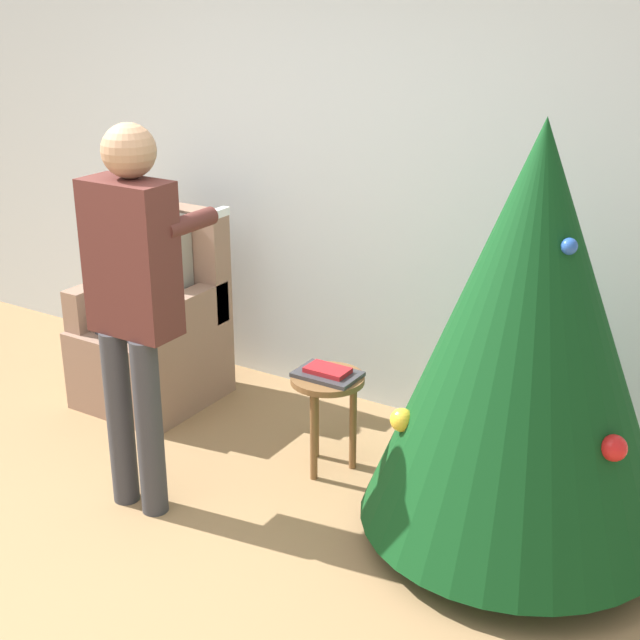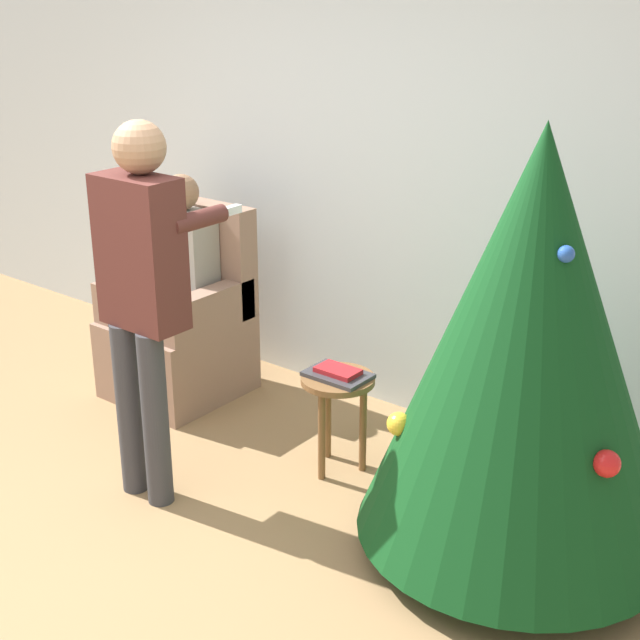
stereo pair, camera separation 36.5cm
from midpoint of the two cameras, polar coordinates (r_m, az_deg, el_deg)
The scene contains 9 objects.
ground_plane at distance 3.84m, azimuth -19.45°, elevation -16.71°, with size 14.00×14.00×0.00m, color #99754C.
wall_back at distance 4.82m, azimuth -0.54°, elevation 9.99°, with size 8.00×0.06×2.70m.
christmas_tree at distance 3.59m, azimuth 10.37°, elevation -0.90°, with size 1.31×1.31×1.81m.
armchair at distance 5.17m, azimuth -12.47°, elevation -1.06°, with size 0.66×0.69×1.09m.
person_seated at distance 5.04m, azimuth -13.03°, elevation 2.31°, with size 0.36×0.46×1.27m.
person_standing at distance 3.91m, azimuth -14.52°, elevation 1.91°, with size 0.41×0.57×1.74m.
side_stool at distance 4.30m, azimuth -1.95°, elevation -4.82°, with size 0.36×0.36×0.50m.
laptop at distance 4.25m, azimuth -1.97°, elevation -3.55°, with size 0.30×0.21×0.02m.
book at distance 4.24m, azimuth -1.98°, elevation -3.28°, with size 0.21×0.13×0.02m.
Camera 1 is at (2.39, -1.86, 2.28)m, focal length 50.00 mm.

